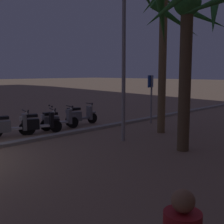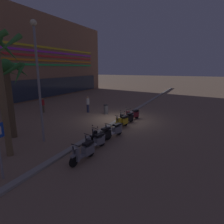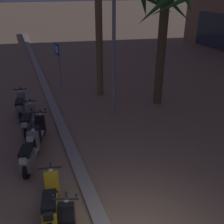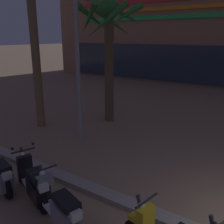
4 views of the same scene
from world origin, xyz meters
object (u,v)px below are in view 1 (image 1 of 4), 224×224
object	(u,v)px
scooter_grey_tail_end	(79,116)
scooter_black_mid_front	(37,123)
scooter_grey_gap_after_mid	(57,120)
palm_tree_by_mall_entrance	(187,32)
crossing_sign	(151,93)
scooter_grey_far_back	(9,126)
palm_tree_near_sign	(164,19)
street_lamp	(124,22)

from	to	relation	value
scooter_grey_tail_end	scooter_black_mid_front	distance (m)	2.56
scooter_grey_gap_after_mid	palm_tree_by_mall_entrance	xyz separation A→B (m)	(-0.77, 5.90, 3.35)
crossing_sign	palm_tree_by_mall_entrance	distance (m)	5.74
scooter_black_mid_front	palm_tree_by_mall_entrance	xyz separation A→B (m)	(-1.88, 5.73, 3.33)
scooter_grey_tail_end	scooter_grey_far_back	distance (m)	3.63
scooter_grey_far_back	crossing_sign	size ratio (longest dim) A/B	0.73
scooter_black_mid_front	palm_tree_near_sign	bearing A→B (deg)	137.39
scooter_grey_tail_end	scooter_black_mid_front	world-z (taller)	scooter_black_mid_front
scooter_grey_far_back	crossing_sign	distance (m)	6.90
crossing_sign	scooter_grey_gap_after_mid	bearing A→B (deg)	-24.74
palm_tree_near_sign	scooter_grey_far_back	bearing A→B (deg)	-37.83
street_lamp	scooter_grey_tail_end	bearing A→B (deg)	-104.64
scooter_black_mid_front	scooter_grey_far_back	bearing A→B (deg)	-15.40
scooter_black_mid_front	crossing_sign	distance (m)	5.78
scooter_grey_gap_after_mid	street_lamp	world-z (taller)	street_lamp
scooter_grey_tail_end	palm_tree_near_sign	world-z (taller)	palm_tree_near_sign
scooter_grey_tail_end	scooter_grey_far_back	xyz separation A→B (m)	(3.63, 0.05, -0.01)
scooter_black_mid_front	scooter_grey_far_back	distance (m)	1.14
palm_tree_near_sign	scooter_grey_tail_end	bearing A→B (deg)	-71.47
scooter_black_mid_front	street_lamp	xyz separation A→B (m)	(-1.56, 3.40, 3.87)
scooter_grey_far_back	scooter_grey_tail_end	bearing A→B (deg)	-179.20
crossing_sign	street_lamp	bearing A→B (deg)	22.49
scooter_grey_tail_end	crossing_sign	bearing A→B (deg)	142.89
palm_tree_near_sign	palm_tree_by_mall_entrance	bearing A→B (deg)	48.36
crossing_sign	palm_tree_near_sign	xyz separation A→B (m)	(1.56, 1.72, 3.19)
scooter_grey_gap_after_mid	palm_tree_near_sign	xyz separation A→B (m)	(-2.73, 3.70, 4.26)
scooter_grey_gap_after_mid	palm_tree_by_mall_entrance	size ratio (longest dim) A/B	0.35
scooter_black_mid_front	palm_tree_by_mall_entrance	size ratio (longest dim) A/B	0.34
scooter_grey_tail_end	palm_tree_near_sign	xyz separation A→B (m)	(-1.30, 3.88, 4.23)
scooter_grey_far_back	palm_tree_by_mall_entrance	world-z (taller)	palm_tree_by_mall_entrance
street_lamp	scooter_grey_gap_after_mid	bearing A→B (deg)	-82.79
scooter_black_mid_front	scooter_grey_far_back	size ratio (longest dim) A/B	0.98
scooter_black_mid_front	palm_tree_near_sign	world-z (taller)	palm_tree_near_sign
scooter_grey_gap_after_mid	street_lamp	xyz separation A→B (m)	(-0.45, 3.56, 3.88)
scooter_grey_far_back	palm_tree_near_sign	world-z (taller)	palm_tree_near_sign
crossing_sign	scooter_grey_far_back	bearing A→B (deg)	-18.02
scooter_grey_far_back	palm_tree_near_sign	size ratio (longest dim) A/B	0.28
street_lamp	scooter_black_mid_front	bearing A→B (deg)	-65.40
scooter_grey_tail_end	scooter_grey_gap_after_mid	size ratio (longest dim) A/B	1.02
scooter_grey_far_back	crossing_sign	bearing A→B (deg)	161.98
crossing_sign	palm_tree_by_mall_entrance	bearing A→B (deg)	48.16
scooter_black_mid_front	street_lamp	distance (m)	5.38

